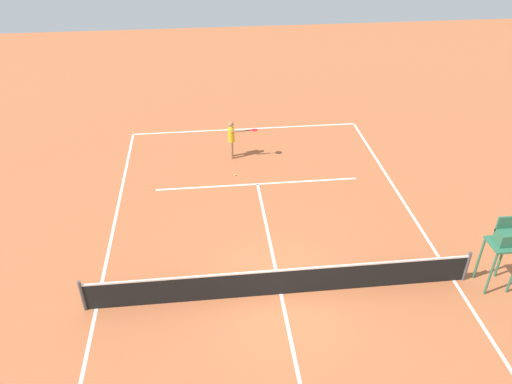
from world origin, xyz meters
name	(u,v)px	position (x,y,z in m)	size (l,w,h in m)	color
ground_plane	(281,294)	(0.00, 0.00, 0.00)	(60.00, 60.00, 0.00)	#B76038
court_lines	(281,294)	(0.00, 0.00, 0.00)	(10.89, 22.75, 0.01)	white
tennis_net	(281,282)	(0.00, 0.00, 0.50)	(11.49, 0.10, 1.07)	#4C4C51
player_serving	(233,137)	(0.81, -8.55, 1.01)	(1.28, 0.52, 1.70)	#9E704C
tennis_ball	(235,175)	(0.84, -6.98, 0.03)	(0.07, 0.07, 0.07)	#CCE033
umpire_chair	(503,243)	(-6.40, 0.29, 1.61)	(0.80, 0.80, 2.41)	#2D6B4C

